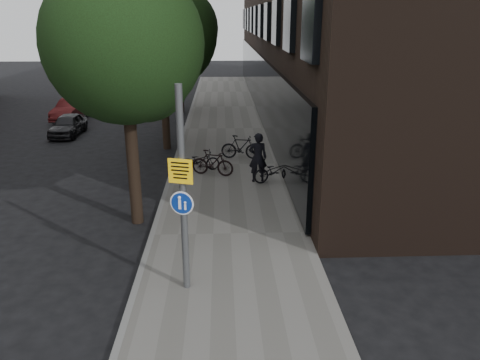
{
  "coord_description": "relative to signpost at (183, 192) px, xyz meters",
  "views": [
    {
      "loc": [
        0.02,
        -8.8,
        6.0
      ],
      "look_at": [
        0.48,
        2.59,
        2.0
      ],
      "focal_mm": 35.0,
      "sensor_mm": 36.0,
      "label": 1
    }
  ],
  "objects": [
    {
      "name": "ground",
      "position": [
        0.82,
        -0.58,
        -2.46
      ],
      "size": [
        120.0,
        120.0,
        0.0
      ],
      "primitive_type": "plane",
      "color": "black",
      "rests_on": "ground"
    },
    {
      "name": "street_tree_far",
      "position": [
        -1.71,
        21.56,
        2.66
      ],
      "size": [
        5.0,
        5.0,
        7.8
      ],
      "color": "black",
      "rests_on": "ground"
    },
    {
      "name": "street_tree_near",
      "position": [
        -1.71,
        4.06,
        2.65
      ],
      "size": [
        4.4,
        4.4,
        7.5
      ],
      "color": "black",
      "rests_on": "ground"
    },
    {
      "name": "parked_car_far",
      "position": [
        -7.15,
        29.66,
        -1.89
      ],
      "size": [
        1.74,
        3.96,
        1.13
      ],
      "primitive_type": "imported",
      "rotation": [
        0.0,
        0.0,
        0.04
      ],
      "color": "black",
      "rests_on": "ground"
    },
    {
      "name": "sidewalk",
      "position": [
        1.07,
        9.42,
        -2.4
      ],
      "size": [
        4.5,
        60.0,
        0.12
      ],
      "primitive_type": "cube",
      "color": "slate",
      "rests_on": "ground"
    },
    {
      "name": "parked_bike_curb_far",
      "position": [
        0.48,
        7.99,
        -1.83
      ],
      "size": [
        1.75,
        0.97,
        1.01
      ],
      "primitive_type": "imported",
      "rotation": [
        0.0,
        0.0,
        1.26
      ],
      "color": "black",
      "rests_on": "sidewalk"
    },
    {
      "name": "curb_edge",
      "position": [
        -1.18,
        9.42,
        -2.39
      ],
      "size": [
        0.15,
        60.0,
        0.13
      ],
      "primitive_type": "cube",
      "color": "slate",
      "rests_on": "ground"
    },
    {
      "name": "parked_car_near",
      "position": [
        -7.29,
        15.3,
        -1.89
      ],
      "size": [
        1.42,
        3.36,
        1.13
      ],
      "primitive_type": "imported",
      "rotation": [
        0.0,
        0.0,
        -0.03
      ],
      "color": "black",
      "rests_on": "ground"
    },
    {
      "name": "signpost",
      "position": [
        0.0,
        0.0,
        0.0
      ],
      "size": [
        0.52,
        0.18,
        4.62
      ],
      "rotation": [
        0.0,
        0.0,
        -0.29
      ],
      "color": "#595B5E",
      "rests_on": "sidewalk"
    },
    {
      "name": "parked_bike_curb_near",
      "position": [
        -0.05,
        8.6,
        -1.92
      ],
      "size": [
        1.63,
        0.76,
        0.82
      ],
      "primitive_type": "imported",
      "rotation": [
        0.0,
        0.0,
        1.71
      ],
      "color": "black",
      "rests_on": "sidewalk"
    },
    {
      "name": "parked_car_mid",
      "position": [
        -8.26,
        19.41,
        -1.81
      ],
      "size": [
        1.8,
        4.03,
        1.28
      ],
      "primitive_type": "imported",
      "rotation": [
        0.0,
        0.0,
        -0.11
      ],
      "color": "#5A191A",
      "rests_on": "ground"
    },
    {
      "name": "parked_bike_facade_near",
      "position": [
        2.82,
        7.11,
        -1.9
      ],
      "size": [
        1.77,
        1.03,
        0.88
      ],
      "primitive_type": "imported",
      "rotation": [
        0.0,
        0.0,
        1.85
      ],
      "color": "black",
      "rests_on": "sidewalk"
    },
    {
      "name": "street_tree_mid",
      "position": [
        -1.71,
        12.56,
        2.66
      ],
      "size": [
        5.0,
        5.0,
        7.8
      ],
      "color": "black",
      "rests_on": "ground"
    },
    {
      "name": "parked_bike_facade_far",
      "position": [
        1.68,
        10.19,
        -1.81
      ],
      "size": [
        1.79,
        0.77,
        1.04
      ],
      "primitive_type": "imported",
      "rotation": [
        0.0,
        0.0,
        1.4
      ],
      "color": "black",
      "rests_on": "sidewalk"
    },
    {
      "name": "pedestrian",
      "position": [
        2.18,
        7.2,
        -1.4
      ],
      "size": [
        0.69,
        0.46,
        1.87
      ],
      "primitive_type": "imported",
      "rotation": [
        0.0,
        0.0,
        3.17
      ],
      "color": "black",
      "rests_on": "sidewalk"
    }
  ]
}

